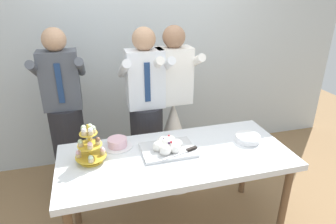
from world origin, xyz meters
name	(u,v)px	position (x,y,z in m)	size (l,w,h in m)	color
rear_wall	(139,37)	(0.00, 1.43, 1.45)	(5.20, 0.10, 2.90)	silver
dessert_table	(176,162)	(0.00, 0.00, 0.70)	(1.80, 0.80, 0.78)	silver
cupcake_stand	(90,146)	(-0.64, 0.08, 0.90)	(0.23, 0.23, 0.31)	gold
main_cake_tray	(168,147)	(-0.05, 0.06, 0.82)	(0.43, 0.32, 0.12)	silver
plate_stack	(248,138)	(0.64, 0.04, 0.80)	(0.21, 0.21, 0.05)	white
round_cake	(117,143)	(-0.43, 0.24, 0.81)	(0.24, 0.24, 0.07)	white
person_groom	(146,123)	(-0.09, 0.68, 0.75)	(0.46, 0.49, 1.66)	#232328
person_bride	(173,132)	(0.19, 0.71, 0.58)	(0.56, 0.56, 1.66)	white
person_guest	(67,124)	(-0.85, 0.86, 0.75)	(0.46, 0.49, 1.66)	#232328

